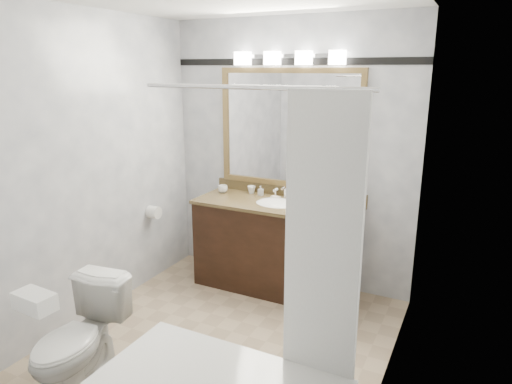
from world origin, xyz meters
TOP-DOWN VIEW (x-y plane):
  - room at (0.00, 0.00)m, footprint 2.42×2.62m
  - vanity at (0.00, 1.02)m, footprint 1.53×0.58m
  - mirror at (0.00, 1.28)m, footprint 1.40×0.04m
  - vanity_light_bar at (0.00, 1.23)m, footprint 1.02×0.14m
  - accent_stripe at (0.00, 1.29)m, footprint 2.40×0.01m
  - tp_roll at (-1.14, 0.66)m, footprint 0.11×0.12m
  - toilet at (-0.55, -0.86)m, footprint 0.49×0.75m
  - tissue_box at (-0.55, -1.12)m, footprint 0.25×0.15m
  - coffee_maker at (0.59, 1.08)m, footprint 0.19×0.24m
  - cup_left at (-0.63, 1.11)m, footprint 0.12×0.12m
  - cup_right at (-0.36, 1.22)m, footprint 0.10×0.10m
  - soap_bottle_a at (-0.25, 1.19)m, footprint 0.05×0.05m
  - soap_bottle_b at (0.25, 1.15)m, footprint 0.08×0.08m
  - soap_bar at (-0.06, 1.13)m, footprint 0.10×0.07m

SIDE VIEW (x-z plane):
  - toilet at x=-0.55m, z-range 0.00..0.72m
  - vanity at x=0.00m, z-range -0.04..0.93m
  - tp_roll at x=-1.14m, z-range 0.64..0.76m
  - tissue_box at x=-0.55m, z-range 0.72..0.82m
  - soap_bar at x=-0.06m, z-range 0.85..0.88m
  - cup_right at x=-0.36m, z-range 0.85..0.92m
  - cup_left at x=-0.63m, z-range 0.85..0.92m
  - soap_bottle_b at x=0.25m, z-range 0.85..0.93m
  - soap_bottle_a at x=-0.25m, z-range 0.85..0.94m
  - coffee_maker at x=0.59m, z-range 0.86..1.23m
  - room at x=0.00m, z-range -0.01..2.51m
  - mirror at x=0.00m, z-range 0.95..2.05m
  - accent_stripe at x=0.00m, z-range 2.07..2.13m
  - vanity_light_bar at x=0.00m, z-range 2.07..2.19m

